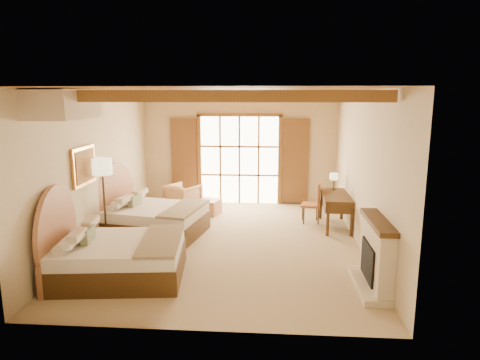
# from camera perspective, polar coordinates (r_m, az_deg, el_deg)

# --- Properties ---
(floor) EXTENTS (7.00, 7.00, 0.00)m
(floor) POSITION_cam_1_polar(r_m,az_deg,el_deg) (9.24, -1.64, -8.32)
(floor) COLOR tan
(floor) RESTS_ON ground
(wall_back) EXTENTS (5.50, 0.00, 5.50)m
(wall_back) POSITION_cam_1_polar(r_m,az_deg,el_deg) (12.28, -0.06, 4.28)
(wall_back) COLOR beige
(wall_back) RESTS_ON ground
(wall_left) EXTENTS (0.00, 7.00, 7.00)m
(wall_left) POSITION_cam_1_polar(r_m,az_deg,el_deg) (9.51, -18.43, 1.63)
(wall_left) COLOR beige
(wall_left) RESTS_ON ground
(wall_right) EXTENTS (0.00, 7.00, 7.00)m
(wall_right) POSITION_cam_1_polar(r_m,az_deg,el_deg) (8.98, 16.04, 1.24)
(wall_right) COLOR beige
(wall_right) RESTS_ON ground
(ceiling) EXTENTS (7.00, 7.00, 0.00)m
(ceiling) POSITION_cam_1_polar(r_m,az_deg,el_deg) (8.70, -1.76, 11.95)
(ceiling) COLOR #B17733
(ceiling) RESTS_ON ground
(ceiling_beams) EXTENTS (5.39, 4.60, 0.18)m
(ceiling_beams) POSITION_cam_1_polar(r_m,az_deg,el_deg) (8.70, -1.76, 11.16)
(ceiling_beams) COLOR olive
(ceiling_beams) RESTS_ON ceiling
(french_doors) EXTENTS (3.95, 0.08, 2.60)m
(french_doors) POSITION_cam_1_polar(r_m,az_deg,el_deg) (12.27, -0.08, 2.62)
(french_doors) COLOR white
(french_doors) RESTS_ON ground
(fireplace) EXTENTS (0.46, 1.40, 1.16)m
(fireplace) POSITION_cam_1_polar(r_m,az_deg,el_deg) (7.35, 17.59, -9.89)
(fireplace) COLOR beige
(fireplace) RESTS_ON ground
(painting) EXTENTS (0.06, 0.95, 0.75)m
(painting) POSITION_cam_1_polar(r_m,az_deg,el_deg) (8.79, -20.06, 1.77)
(painting) COLOR #C5853D
(painting) RESTS_ON wall_left
(canopy_valance) EXTENTS (0.70, 1.40, 0.45)m
(canopy_valance) POSITION_cam_1_polar(r_m,az_deg,el_deg) (7.42, -22.45, 9.30)
(canopy_valance) COLOR #F0DFC4
(canopy_valance) RESTS_ON ceiling
(bed_near) EXTENTS (2.32, 1.85, 1.42)m
(bed_near) POSITION_cam_1_polar(r_m,az_deg,el_deg) (7.76, -16.99, -9.34)
(bed_near) COLOR #4B3518
(bed_near) RESTS_ON floor
(bed_far) EXTENTS (2.36, 1.93, 1.38)m
(bed_far) POSITION_cam_1_polar(r_m,az_deg,el_deg) (9.90, -12.11, -4.70)
(bed_far) COLOR #4B3518
(bed_far) RESTS_ON floor
(nightstand) EXTENTS (0.57, 0.57, 0.59)m
(nightstand) POSITION_cam_1_polar(r_m,az_deg,el_deg) (8.69, -19.26, -8.20)
(nightstand) COLOR #4B3518
(nightstand) RESTS_ON floor
(floor_lamp) EXTENTS (0.39, 0.39, 1.84)m
(floor_lamp) POSITION_cam_1_polar(r_m,az_deg,el_deg) (9.07, -17.86, 1.02)
(floor_lamp) COLOR #3B311D
(floor_lamp) RESTS_ON floor
(armchair) EXTENTS (1.08, 1.09, 0.74)m
(armchair) POSITION_cam_1_polar(r_m,az_deg,el_deg) (11.69, -7.64, -2.33)
(armchair) COLOR tan
(armchair) RESTS_ON floor
(ottoman) EXTENTS (0.66, 0.66, 0.39)m
(ottoman) POSITION_cam_1_polar(r_m,az_deg,el_deg) (11.33, -4.15, -3.61)
(ottoman) COLOR #A46B4C
(ottoman) RESTS_ON floor
(desk) EXTENTS (0.68, 1.49, 0.79)m
(desk) POSITION_cam_1_polar(r_m,az_deg,el_deg) (10.42, 12.60, -3.87)
(desk) COLOR #4B3518
(desk) RESTS_ON floor
(desk_chair) EXTENTS (0.51, 0.50, 1.00)m
(desk_chair) POSITION_cam_1_polar(r_m,az_deg,el_deg) (10.70, 9.52, -3.98)
(desk_chair) COLOR #A75F36
(desk_chair) RESTS_ON floor
(desk_lamp) EXTENTS (0.20, 0.20, 0.40)m
(desk_lamp) POSITION_cam_1_polar(r_m,az_deg,el_deg) (10.82, 12.41, 0.37)
(desk_lamp) COLOR #3B311D
(desk_lamp) RESTS_ON desk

